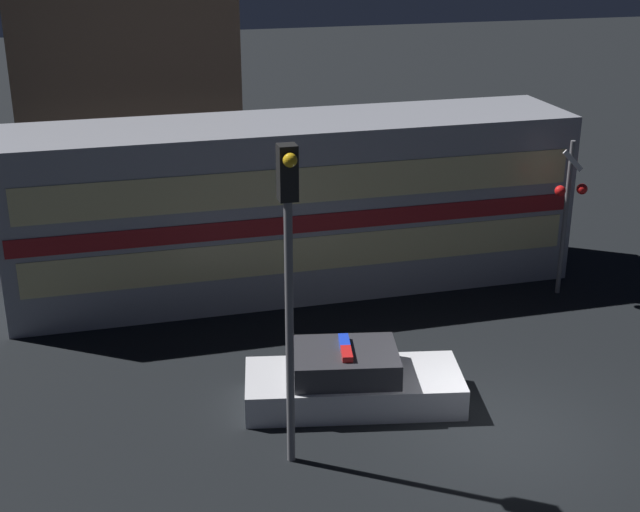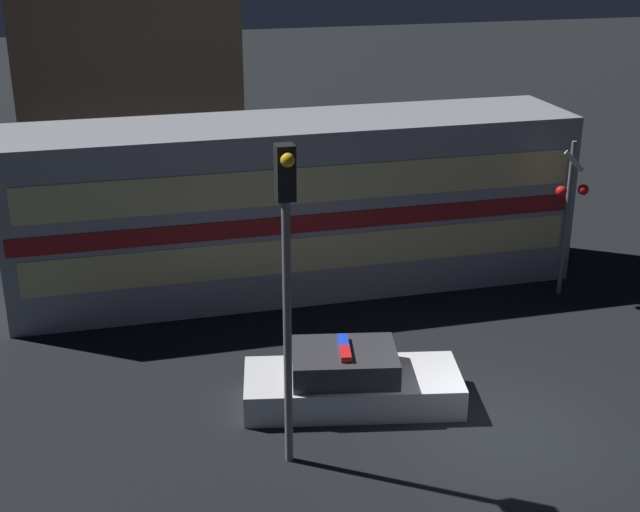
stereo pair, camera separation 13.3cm
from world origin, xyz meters
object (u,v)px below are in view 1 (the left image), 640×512
object	(u,v)px
police_car	(351,381)
traffic_light_corner	(289,259)
crossing_signal_near	(568,206)
train	(294,205)

from	to	relation	value
police_car	traffic_light_corner	world-z (taller)	traffic_light_corner
police_car	crossing_signal_near	bearing A→B (deg)	40.73
train	police_car	world-z (taller)	train
train	traffic_light_corner	world-z (taller)	traffic_light_corner
train	crossing_signal_near	world-z (taller)	train
police_car	traffic_light_corner	bearing A→B (deg)	-123.23
train	crossing_signal_near	size ratio (longest dim) A/B	3.55
crossing_signal_near	train	bearing A→B (deg)	159.97
crossing_signal_near	traffic_light_corner	size ratio (longest dim) A/B	0.69
traffic_light_corner	police_car	bearing A→B (deg)	45.67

